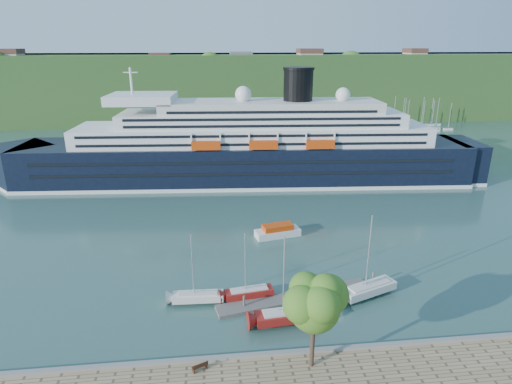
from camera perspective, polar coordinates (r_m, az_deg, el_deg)
name	(u,v)px	position (r m, az deg, el deg)	size (l,w,h in m)	color
ground	(255,364)	(42.53, -0.20, -21.93)	(400.00, 400.00, 0.00)	#31574F
far_hillside	(216,85)	(177.59, -5.42, 13.98)	(400.00, 50.00, 24.00)	#2B4E1F
quay_coping	(255,355)	(41.63, -0.17, -20.91)	(220.00, 0.50, 0.30)	slate
cruise_ship	(244,126)	(89.23, -1.66, 8.76)	(105.08, 15.30, 23.60)	black
park_bench	(200,366)	(40.43, -7.51, -21.96)	(1.46, 0.60, 0.93)	#482714
promenade_tree	(314,318)	(38.16, 7.70, -16.31)	(5.93, 5.93, 9.83)	#37671B
floating_pontoon	(295,297)	(51.09, 5.26, -13.81)	(18.57, 2.27, 0.41)	#65625A
sailboat_white_near	(197,271)	(48.59, -7.91, -10.44)	(6.32, 1.76, 8.17)	silver
sailboat_red	(289,283)	(44.58, 4.37, -12.07)	(7.54, 2.09, 9.74)	maroon
sailboat_white_far	(372,259)	(50.69, 15.17, -8.59)	(7.60, 2.11, 9.81)	silver
tender_launch	(278,230)	(65.62, 2.91, -5.13)	(6.94, 2.37, 1.92)	#C53C0B
sailboat_extra	(249,268)	(48.98, -0.94, -10.12)	(6.17, 1.71, 7.97)	maroon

